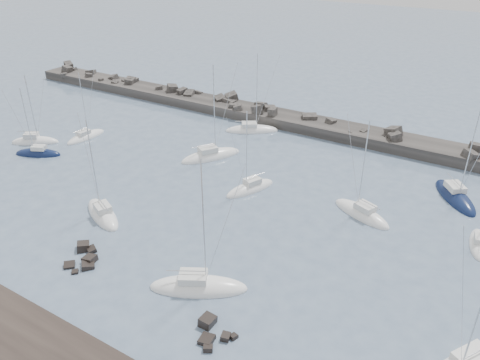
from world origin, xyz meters
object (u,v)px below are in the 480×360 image
sailboat_0 (35,142)px  sailboat_1 (86,137)px  sailboat_4 (252,130)px  sailboat_7 (198,287)px  sailboat_8 (455,197)px  sailboat_2 (38,154)px  sailboat_3 (211,156)px  sailboat_6 (250,189)px  sailboat_9 (361,214)px  sailboat_10 (479,244)px  sailboat_5 (103,215)px

sailboat_0 → sailboat_1: (5.57, 5.86, -0.03)m
sailboat_0 → sailboat_4: sailboat_4 is taller
sailboat_4 → sailboat_0: bearing=-140.5°
sailboat_7 → sailboat_8: bearing=59.8°
sailboat_7 → sailboat_2: bearing=162.9°
sailboat_3 → sailboat_8: sailboat_3 is taller
sailboat_8 → sailboat_4: bearing=169.6°
sailboat_6 → sailboat_8: bearing=26.5°
sailboat_2 → sailboat_9: sailboat_9 is taller
sailboat_2 → sailboat_6: 34.86m
sailboat_3 → sailboat_1: bearing=-168.3°
sailboat_9 → sailboat_4: bearing=146.6°
sailboat_10 → sailboat_5: bearing=-156.7°
sailboat_7 → sailboat_8: sailboat_7 is taller
sailboat_1 → sailboat_8: size_ratio=0.80×
sailboat_2 → sailboat_7: bearing=-17.1°
sailboat_8 → sailboat_10: 10.51m
sailboat_3 → sailboat_9: bearing=-9.1°
sailboat_4 → sailboat_10: sailboat_4 is taller
sailboat_8 → sailboat_9: bearing=-131.4°
sailboat_0 → sailboat_3: 29.92m
sailboat_1 → sailboat_10: sailboat_1 is taller
sailboat_3 → sailboat_4: sailboat_3 is taller
sailboat_0 → sailboat_2: size_ratio=1.07×
sailboat_5 → sailboat_6: sailboat_5 is taller
sailboat_1 → sailboat_7: (38.44, -20.77, 0.02)m
sailboat_0 → sailboat_2: bearing=-32.3°
sailboat_8 → sailboat_7: bearing=-120.2°
sailboat_5 → sailboat_9: bearing=31.6°
sailboat_2 → sailboat_3: (23.66, 13.25, 0.01)m
sailboat_1 → sailboat_3: bearing=11.7°
sailboat_3 → sailboat_4: (0.02, 12.64, -0.02)m
sailboat_1 → sailboat_8: (56.88, 10.95, 0.02)m
sailboat_1 → sailboat_8: bearing=10.9°
sailboat_2 → sailboat_6: sailboat_6 is taller
sailboat_6 → sailboat_8: size_ratio=0.82×
sailboat_0 → sailboat_3: size_ratio=0.80×
sailboat_0 → sailboat_1: size_ratio=1.04×
sailboat_1 → sailboat_9: 47.76m
sailboat_1 → sailboat_6: (32.80, -1.03, 0.01)m
sailboat_2 → sailboat_9: bearing=10.7°
sailboat_5 → sailboat_2: bearing=161.0°
sailboat_0 → sailboat_7: size_ratio=0.81×
sailboat_0 → sailboat_1: 8.08m
sailboat_1 → sailboat_3: size_ratio=0.77×
sailboat_0 → sailboat_5: size_ratio=0.92×
sailboat_3 → sailboat_6: (10.36, -5.68, -0.01)m
sailboat_8 → sailboat_9: (-9.12, -10.34, -0.00)m
sailboat_2 → sailboat_9: size_ratio=0.88×
sailboat_4 → sailboat_10: (38.50, -16.02, 0.01)m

